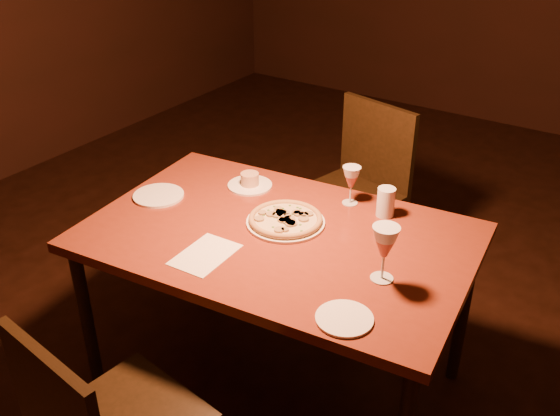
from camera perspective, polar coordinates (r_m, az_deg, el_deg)
The scene contains 11 objects.
floor at distance 2.86m, azimuth 5.68°, elevation -15.48°, with size 7.00×7.00×0.00m, color black.
dining_table at distance 2.40m, azimuth -0.16°, elevation -3.68°, with size 1.53×1.07×0.77m.
chair_far at distance 3.25m, azimuth 7.09°, elevation 2.06°, with size 0.55×0.55×0.95m.
pizza_plate at distance 2.41m, azimuth 0.51°, elevation -1.07°, with size 0.31×0.31×0.03m.
ramekin_saucer at distance 2.69m, azimuth -2.78°, elevation 2.38°, with size 0.19×0.19×0.06m.
wine_glass_far at distance 2.54m, azimuth 6.50°, elevation 2.06°, with size 0.07×0.07×0.16m, color #A34C44, non-canonical shape.
wine_glass_right at distance 2.08m, azimuth 9.49°, elevation -4.13°, with size 0.09×0.09×0.20m, color #A34C44, non-canonical shape.
water_tumbler at distance 2.48m, azimuth 9.65°, elevation 0.55°, with size 0.07×0.07×0.12m, color silver.
side_plate_left at distance 2.66m, azimuth -11.05°, elevation 1.13°, with size 0.21×0.21×0.01m, color white.
side_plate_near at distance 1.95m, azimuth 5.90°, elevation -10.02°, with size 0.18×0.18×0.01m, color white.
menu_card at distance 2.25m, azimuth -6.85°, elevation -4.25°, with size 0.17×0.24×0.00m, color white.
Camera 1 is at (0.90, -1.83, 2.00)m, focal length 40.00 mm.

